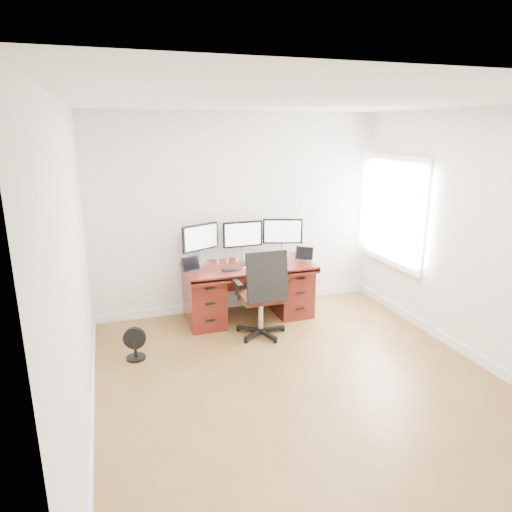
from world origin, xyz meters
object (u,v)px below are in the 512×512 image
object	(u,v)px
keyboard	(253,268)
monitor_center	(243,236)
desk	(248,289)
office_chair	(262,308)
floor_fan	(135,344)

from	to	relation	value
keyboard	monitor_center	bearing A→B (deg)	115.21
desk	keyboard	size ratio (longest dim) A/B	6.57
office_chair	floor_fan	distance (m)	1.54
desk	monitor_center	xyz separation A→B (m)	(0.00, 0.24, 0.68)
monitor_center	keyboard	xyz separation A→B (m)	(0.00, -0.45, -0.33)
monitor_center	floor_fan	bearing A→B (deg)	-149.03
floor_fan	desk	bearing A→B (deg)	39.76
monitor_center	keyboard	bearing A→B (deg)	-90.42
desk	keyboard	bearing A→B (deg)	-88.66
desk	monitor_center	world-z (taller)	monitor_center
desk	floor_fan	xyz separation A→B (m)	(-1.55, -0.73, -0.22)
desk	monitor_center	size ratio (longest dim) A/B	3.09
desk	floor_fan	world-z (taller)	desk
office_chair	monitor_center	distance (m)	1.12
office_chair	floor_fan	xyz separation A→B (m)	(-1.52, -0.10, -0.19)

